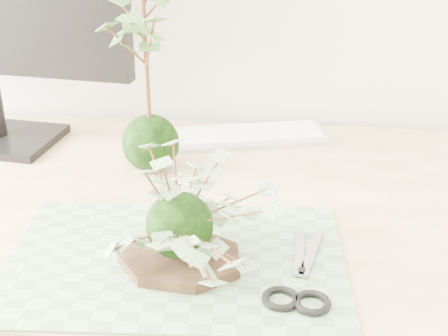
% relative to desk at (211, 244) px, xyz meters
% --- Properties ---
extents(desk, '(1.60, 0.70, 0.74)m').
position_rel_desk_xyz_m(desk, '(0.00, 0.00, 0.00)').
color(desk, '#D7BD8B').
rests_on(desk, ground_plane).
extents(cutting_mat, '(0.48, 0.33, 0.00)m').
position_rel_desk_xyz_m(cutting_mat, '(-0.03, -0.19, 0.09)').
color(cutting_mat, '#557954').
rests_on(cutting_mat, desk).
extents(stone_dish, '(0.20, 0.20, 0.01)m').
position_rel_desk_xyz_m(stone_dish, '(-0.02, -0.20, 0.10)').
color(stone_dish, black).
rests_on(stone_dish, cutting_mat).
extents(ivy_kokedama, '(0.29, 0.29, 0.18)m').
position_rel_desk_xyz_m(ivy_kokedama, '(-0.02, -0.20, 0.19)').
color(ivy_kokedama, black).
rests_on(ivy_kokedama, stone_dish).
extents(maple_kokedama, '(0.30, 0.30, 0.42)m').
position_rel_desk_xyz_m(maple_kokedama, '(-0.12, 0.10, 0.39)').
color(maple_kokedama, black).
rests_on(maple_kokedama, desk).
extents(keyboard, '(0.41, 0.20, 0.02)m').
position_rel_desk_xyz_m(keyboard, '(0.01, 0.25, 0.09)').
color(keyboard, silver).
rests_on(keyboard, desk).
extents(scissors, '(0.09, 0.20, 0.01)m').
position_rel_desk_xyz_m(scissors, '(0.14, -0.24, 0.10)').
color(scissors, gray).
rests_on(scissors, cutting_mat).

